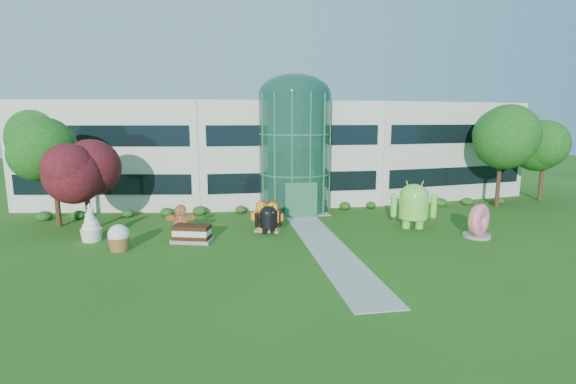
{
  "coord_description": "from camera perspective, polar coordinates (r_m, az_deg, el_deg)",
  "views": [
    {
      "loc": [
        -6.37,
        -22.91,
        7.7
      ],
      "look_at": [
        -1.56,
        6.0,
        2.6
      ],
      "focal_mm": 26.0,
      "sensor_mm": 36.0,
      "label": 1
    }
  ],
  "objects": [
    {
      "name": "froyo",
      "position": [
        29.56,
        -25.39,
        -3.75
      ],
      "size": [
        1.88,
        1.88,
        2.45
      ],
      "primitive_type": null,
      "rotation": [
        0.0,
        0.0,
        -0.41
      ],
      "color": "white",
      "rests_on": "ground"
    },
    {
      "name": "walkway",
      "position": [
        26.83,
        4.72,
        -6.8
      ],
      "size": [
        2.4,
        20.0,
        0.04
      ],
      "primitive_type": "cube",
      "color": "#9E9E93",
      "rests_on": "ground"
    },
    {
      "name": "gingerbread",
      "position": [
        29.19,
        -14.46,
        -3.65
      ],
      "size": [
        2.34,
        1.18,
        2.06
      ],
      "primitive_type": null,
      "rotation": [
        0.0,
        0.0,
        -0.15
      ],
      "color": "brown",
      "rests_on": "ground"
    },
    {
      "name": "tree_red",
      "position": [
        32.09,
        -25.87,
        0.46
      ],
      "size": [
        4.0,
        4.0,
        6.0
      ],
      "primitive_type": null,
      "color": "#3F0C14",
      "rests_on": "ground"
    },
    {
      "name": "cupcake",
      "position": [
        26.81,
        -22.13,
        -5.78
      ],
      "size": [
        1.34,
        1.34,
        1.6
      ],
      "primitive_type": null,
      "rotation": [
        0.0,
        0.0,
        -0.0
      ],
      "color": "white",
      "rests_on": "ground"
    },
    {
      "name": "donut",
      "position": [
        30.25,
        24.53,
        -3.54
      ],
      "size": [
        2.43,
        2.09,
        2.3
      ],
      "primitive_type": null,
      "rotation": [
        0.0,
        0.0,
        0.57
      ],
      "color": "#FC6080",
      "rests_on": "ground"
    },
    {
      "name": "trees_backdrop",
      "position": [
        36.63,
        0.61,
        4.39
      ],
      "size": [
        52.0,
        8.0,
        8.4
      ],
      "primitive_type": null,
      "color": "#154611",
      "rests_on": "ground"
    },
    {
      "name": "building",
      "position": [
        41.51,
        -0.6,
        5.66
      ],
      "size": [
        46.0,
        15.0,
        9.3
      ],
      "primitive_type": null,
      "color": "beige",
      "rests_on": "ground"
    },
    {
      "name": "android_green",
      "position": [
        30.94,
        16.83,
        -1.38
      ],
      "size": [
        3.81,
        3.04,
        3.78
      ],
      "primitive_type": null,
      "rotation": [
        0.0,
        0.0,
        -0.27
      ],
      "color": "#71D042",
      "rests_on": "ground"
    },
    {
      "name": "honeycomb",
      "position": [
        28.99,
        -2.84,
        -3.52
      ],
      "size": [
        2.68,
        1.73,
        1.98
      ],
      "primitive_type": null,
      "rotation": [
        0.0,
        0.0,
        -0.36
      ],
      "color": "orange",
      "rests_on": "ground"
    },
    {
      "name": "android_black",
      "position": [
        28.54,
        -2.69,
        -3.47
      ],
      "size": [
        2.02,
        1.39,
        2.24
      ],
      "primitive_type": null,
      "rotation": [
        0.0,
        0.0,
        0.04
      ],
      "color": "black",
      "rests_on": "ground"
    },
    {
      "name": "ice_cream_sandwich",
      "position": [
        27.28,
        -13.0,
        -5.56
      ],
      "size": [
        2.76,
        1.92,
        1.12
      ],
      "primitive_type": null,
      "rotation": [
        0.0,
        0.0,
        -0.29
      ],
      "color": "black",
      "rests_on": "ground"
    },
    {
      "name": "atrium",
      "position": [
        35.59,
        0.89,
        5.36
      ],
      "size": [
        6.0,
        6.0,
        9.8
      ],
      "primitive_type": "cylinder",
      "color": "#194738",
      "rests_on": "ground"
    },
    {
      "name": "ground",
      "position": [
        24.99,
        5.85,
        -8.13
      ],
      "size": [
        140.0,
        140.0,
        0.0
      ],
      "primitive_type": "plane",
      "color": "#215114",
      "rests_on": "ground"
    }
  ]
}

